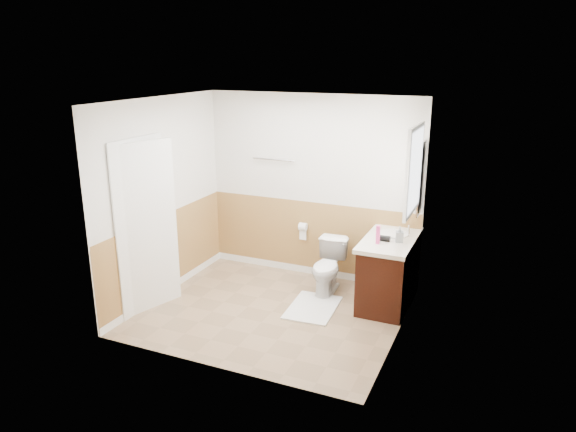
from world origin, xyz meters
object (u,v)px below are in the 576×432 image
at_px(toilet, 328,267).
at_px(lotion_bottle, 378,235).
at_px(vanity_cabinet, 389,273).
at_px(bath_mat, 313,308).
at_px(soap_dispenser, 400,234).

distance_m(toilet, lotion_bottle, 0.97).
xyz_separation_m(vanity_cabinet, lotion_bottle, (-0.10, -0.26, 0.56)).
distance_m(bath_mat, lotion_bottle, 1.21).
height_order(bath_mat, soap_dispenser, soap_dispenser).
bearing_deg(bath_mat, soap_dispenser, 25.17).
bearing_deg(soap_dispenser, bath_mat, -154.83).
relative_size(bath_mat, vanity_cabinet, 0.73).
relative_size(toilet, bath_mat, 0.85).
relative_size(bath_mat, lotion_bottle, 3.64).
distance_m(bath_mat, vanity_cabinet, 1.03).
height_order(toilet, bath_mat, toilet).
relative_size(bath_mat, soap_dispenser, 4.18).
xyz_separation_m(toilet, soap_dispenser, (0.91, -0.11, 0.61)).
relative_size(vanity_cabinet, soap_dispenser, 5.75).
bearing_deg(toilet, lotion_bottle, -24.58).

